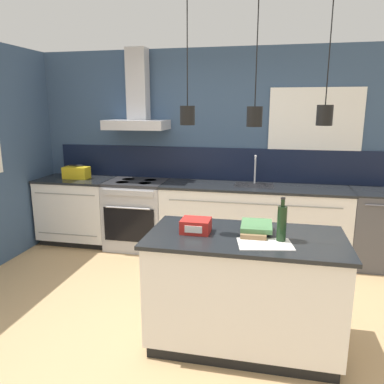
# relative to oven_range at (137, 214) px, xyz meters

# --- Properties ---
(ground_plane) EXTENTS (16.00, 16.00, 0.00)m
(ground_plane) POSITION_rel_oven_range_xyz_m (1.00, -1.69, -0.46)
(ground_plane) COLOR tan
(ground_plane) RESTS_ON ground
(wall_back) EXTENTS (5.60, 2.32, 2.60)m
(wall_back) POSITION_rel_oven_range_xyz_m (0.93, 0.31, 0.90)
(wall_back) COLOR #354C6B
(wall_back) RESTS_ON ground_plane
(counter_run_left) EXTENTS (0.99, 0.64, 0.91)m
(counter_run_left) POSITION_rel_oven_range_xyz_m (-0.88, 0.01, 0.01)
(counter_run_left) COLOR black
(counter_run_left) RESTS_ON ground_plane
(counter_run_sink) EXTENTS (2.31, 0.64, 1.27)m
(counter_run_sink) POSITION_rel_oven_range_xyz_m (1.54, 0.01, 0.01)
(counter_run_sink) COLOR black
(counter_run_sink) RESTS_ON ground_plane
(oven_range) EXTENTS (0.78, 0.66, 0.91)m
(oven_range) POSITION_rel_oven_range_xyz_m (0.00, 0.00, 0.00)
(oven_range) COLOR #B5B5BA
(oven_range) RESTS_ON ground_plane
(dishwasher) EXTENTS (0.61, 0.65, 0.91)m
(dishwasher) POSITION_rel_oven_range_xyz_m (2.99, 0.00, 0.00)
(dishwasher) COLOR #4C4C51
(dishwasher) RESTS_ON ground_plane
(kitchen_island) EXTENTS (1.50, 0.78, 0.91)m
(kitchen_island) POSITION_rel_oven_range_xyz_m (1.57, -1.86, 0.00)
(kitchen_island) COLOR black
(kitchen_island) RESTS_ON ground_plane
(bottle_on_island) EXTENTS (0.07, 0.07, 0.33)m
(bottle_on_island) POSITION_rel_oven_range_xyz_m (1.83, -1.93, 0.59)
(bottle_on_island) COLOR #193319
(bottle_on_island) RESTS_ON kitchen_island
(book_stack) EXTENTS (0.24, 0.34, 0.08)m
(book_stack) POSITION_rel_oven_range_xyz_m (1.63, -1.79, 0.49)
(book_stack) COLOR olive
(book_stack) RESTS_ON kitchen_island
(red_supply_box) EXTENTS (0.22, 0.19, 0.11)m
(red_supply_box) POSITION_rel_oven_range_xyz_m (1.18, -1.86, 0.51)
(red_supply_box) COLOR red
(red_supply_box) RESTS_ON kitchen_island
(paper_pile) EXTENTS (0.42, 0.31, 0.01)m
(paper_pile) POSITION_rel_oven_range_xyz_m (1.71, -2.02, 0.46)
(paper_pile) COLOR silver
(paper_pile) RESTS_ON kitchen_island
(yellow_toolbox) EXTENTS (0.34, 0.18, 0.19)m
(yellow_toolbox) POSITION_rel_oven_range_xyz_m (-0.86, 0.00, 0.54)
(yellow_toolbox) COLOR gold
(yellow_toolbox) RESTS_ON counter_run_left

